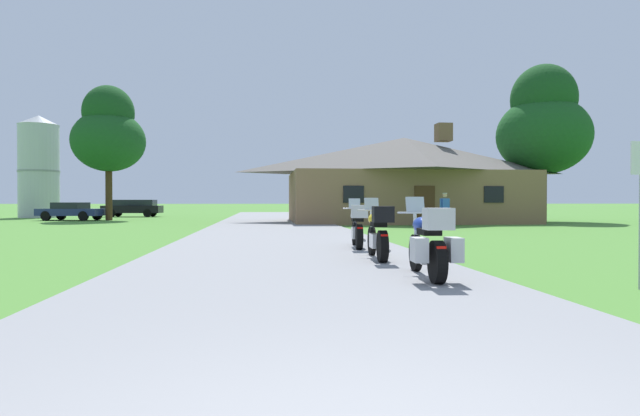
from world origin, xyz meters
name	(u,v)px	position (x,y,z in m)	size (l,w,h in m)	color
ground_plane	(277,232)	(0.00, 20.00, 0.00)	(500.00, 500.00, 0.00)	#4C8433
asphalt_driveway	(278,234)	(0.00, 18.00, 0.03)	(6.40, 80.00, 0.06)	gray
motorcycle_blue_nearest_to_camera	(429,244)	(2.07, 5.93, 0.61)	(0.78, 2.08, 1.30)	black
motorcycle_yellow_second_in_row	(378,233)	(1.86, 8.79, 0.62)	(0.66, 2.08, 1.30)	black
motorcycle_silver_farthest_in_row	(357,226)	(1.93, 11.65, 0.62)	(0.67, 2.08, 1.30)	black
stone_lodge	(404,179)	(7.99, 29.69, 2.66)	(14.54, 8.87, 6.06)	brown
bystander_blue_shirt_near_lodge	(445,208)	(8.18, 22.85, 0.95)	(0.54, 0.30, 1.69)	#75664C
tree_right_of_lodge	(544,125)	(17.01, 29.85, 6.12)	(5.76, 5.76, 9.90)	#422D19
tree_left_far	(109,133)	(-10.88, 34.72, 5.86)	(4.78, 4.78, 9.01)	#422D19
metal_silo_distant	(39,166)	(-18.20, 41.82, 4.02)	(3.06, 3.06, 8.03)	#B2B7BC
parked_black_suv_far_left	(133,207)	(-11.25, 42.90, 0.78)	(4.68, 2.07, 1.40)	black
parked_navy_sedan_far_left	(72,211)	(-13.34, 34.89, 0.64)	(4.49, 2.69, 1.20)	navy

